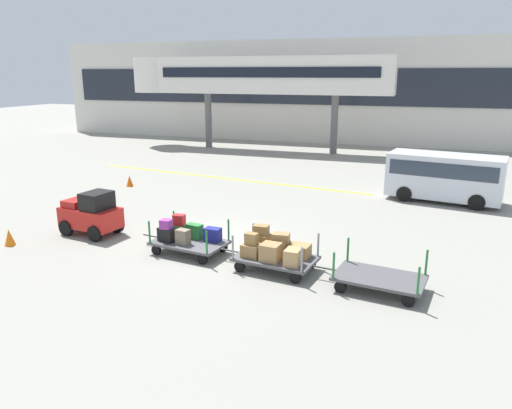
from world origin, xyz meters
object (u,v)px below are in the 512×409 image
object	(u,v)px
baggage_tug	(91,214)
baggage_cart_tail	(379,278)
safety_cone_far	(130,181)
baggage_cart_lead	(187,237)
baggage_cart_middle	(274,251)
safety_cone_near	(9,237)
shuttle_van	(445,174)

from	to	relation	value
baggage_tug	baggage_cart_tail	world-z (taller)	baggage_tug
baggage_tug	safety_cone_far	xyz separation A→B (m)	(-3.03, 6.94, -0.48)
baggage_cart_lead	safety_cone_far	world-z (taller)	baggage_cart_lead
baggage_cart_lead	baggage_cart_middle	size ratio (longest dim) A/B	1.00
baggage_cart_middle	safety_cone_far	xyz separation A→B (m)	(-10.09, 7.88, -0.30)
baggage_cart_middle	baggage_cart_tail	size ratio (longest dim) A/B	1.00
baggage_cart_lead	baggage_cart_tail	bearing A→B (deg)	-8.10
baggage_tug	safety_cone_near	world-z (taller)	baggage_tug
safety_cone_near	shuttle_van	bearing A→B (deg)	38.37
baggage_cart_middle	shuttle_van	size ratio (longest dim) A/B	0.61
baggage_cart_middle	safety_cone_far	bearing A→B (deg)	142.00
safety_cone_near	baggage_cart_lead	bearing A→B (deg)	12.98
baggage_cart_tail	shuttle_van	world-z (taller)	shuttle_van
baggage_tug	baggage_cart_lead	world-z (taller)	baggage_tug
baggage_cart_middle	baggage_cart_tail	world-z (taller)	baggage_cart_middle
baggage_tug	safety_cone_near	distance (m)	2.69
baggage_cart_lead	baggage_cart_tail	size ratio (longest dim) A/B	1.00
baggage_cart_tail	shuttle_van	xyz separation A→B (m)	(1.82, 10.39, 0.89)
shuttle_van	safety_cone_near	bearing A→B (deg)	-141.63
baggage_tug	safety_cone_far	world-z (taller)	baggage_tug
safety_cone_near	safety_cone_far	world-z (taller)	same
baggage_tug	safety_cone_far	distance (m)	7.59
baggage_tug	safety_cone_far	size ratio (longest dim) A/B	4.05
baggage_cart_tail	safety_cone_near	bearing A→B (deg)	-177.60
baggage_cart_lead	safety_cone_near	bearing A→B (deg)	-167.02
safety_cone_far	baggage_tug	bearing A→B (deg)	-66.39
safety_cone_near	safety_cone_far	bearing A→B (deg)	97.49
baggage_tug	safety_cone_far	bearing A→B (deg)	113.61
baggage_tug	baggage_cart_lead	bearing A→B (deg)	-7.21
baggage_cart_tail	safety_cone_far	distance (m)	15.51
baggage_cart_middle	baggage_tug	bearing A→B (deg)	172.41
baggage_cart_middle	safety_cone_near	bearing A→B (deg)	-174.05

